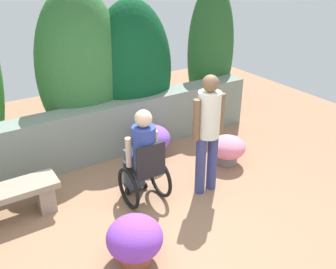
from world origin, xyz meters
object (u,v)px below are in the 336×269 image
object	(u,v)px
flower_pot_terracotta_by_wall	(228,149)
flower_pot_small_foreground	(135,240)
person_standing_companion	(208,128)
flower_pot_red_accent	(153,141)
person_in_wheelchair	(143,159)

from	to	relation	value
flower_pot_terracotta_by_wall	flower_pot_small_foreground	distance (m)	2.45
person_standing_companion	flower_pot_red_accent	xyz separation A→B (m)	(-0.21, 1.09, -0.62)
flower_pot_red_accent	person_standing_companion	bearing A→B (deg)	-79.11
flower_pot_small_foreground	flower_pot_red_accent	bearing A→B (deg)	54.48
flower_pot_terracotta_by_wall	flower_pot_small_foreground	xyz separation A→B (m)	(-2.21, -1.06, 0.03)
person_standing_companion	flower_pot_terracotta_by_wall	xyz separation A→B (m)	(0.74, 0.40, -0.72)
person_in_wheelchair	person_standing_companion	world-z (taller)	person_standing_companion
person_standing_companion	person_in_wheelchair	bearing A→B (deg)	170.08
person_in_wheelchair	flower_pot_small_foreground	size ratio (longest dim) A/B	2.18
person_in_wheelchair	person_standing_companion	distance (m)	0.95
person_in_wheelchair	flower_pot_red_accent	xyz separation A→B (m)	(0.63, 0.82, -0.27)
person_in_wheelchair	person_standing_companion	size ratio (longest dim) A/B	0.79
flower_pot_terracotta_by_wall	person_standing_companion	bearing A→B (deg)	-151.48
flower_pot_terracotta_by_wall	flower_pot_red_accent	world-z (taller)	flower_pot_red_accent
person_standing_companion	flower_pot_red_accent	bearing A→B (deg)	108.72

